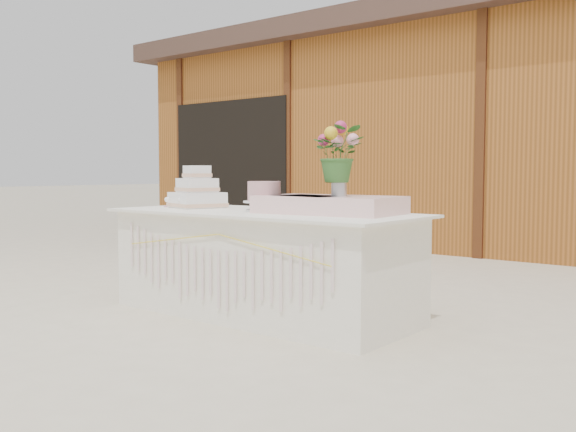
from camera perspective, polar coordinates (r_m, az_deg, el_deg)
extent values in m
plane|color=beige|center=(4.81, -2.28, -8.78)|extent=(80.00, 80.00, 0.00)
cube|color=#97551F|center=(10.02, 21.13, 6.22)|extent=(12.00, 4.00, 3.00)
cube|color=#402B23|center=(10.23, 21.37, 15.49)|extent=(12.60, 4.60, 0.30)
cube|color=black|center=(10.47, -5.18, 4.18)|extent=(2.40, 0.08, 2.20)
cube|color=white|center=(4.74, -2.29, -4.36)|extent=(2.28, 0.88, 0.75)
cube|color=white|center=(4.70, -2.30, 0.29)|extent=(2.40, 1.00, 0.02)
cube|color=white|center=(5.22, -8.07, 1.42)|extent=(0.45, 0.45, 0.12)
cube|color=beige|center=(5.23, -8.06, 1.01)|extent=(0.47, 0.47, 0.03)
cube|color=white|center=(5.22, -8.08, 2.72)|extent=(0.33, 0.33, 0.11)
cube|color=beige|center=(5.22, -8.08, 2.37)|extent=(0.34, 0.34, 0.03)
cube|color=white|center=(5.22, -8.09, 3.90)|extent=(0.21, 0.21, 0.10)
cube|color=beige|center=(5.22, -8.09, 3.61)|extent=(0.23, 0.23, 0.03)
cylinder|color=white|center=(4.69, -2.13, 0.50)|extent=(0.26, 0.26, 0.02)
cylinder|color=white|center=(4.69, -2.13, 0.90)|extent=(0.08, 0.08, 0.05)
cylinder|color=white|center=(4.68, -2.13, 1.28)|extent=(0.31, 0.31, 0.01)
cylinder|color=#C68F93|center=(4.68, -2.14, 2.23)|extent=(0.24, 0.24, 0.14)
cube|color=beige|center=(4.48, 3.70, 1.01)|extent=(1.02, 0.64, 0.12)
cylinder|color=#BABABF|center=(4.40, 4.56, 2.69)|extent=(0.11, 0.11, 0.14)
imported|color=#2F5F26|center=(4.41, 4.58, 6.14)|extent=(0.46, 0.44, 0.39)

